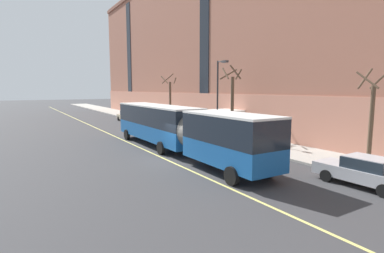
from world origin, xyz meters
TOP-DOWN VIEW (x-y plane):
  - ground_plane at (0.00, 0.00)m, footprint 260.00×260.00m
  - sidewalk at (9.23, 3.00)m, footprint 4.88×160.00m
  - apartment_facade at (17.66, 0.00)m, footprint 15.20×110.00m
  - city_bus at (1.29, 1.93)m, footprint 2.93×19.73m
  - parked_car_champagne_0 at (5.68, 26.25)m, footprint 2.11×4.80m
  - parked_car_green_1 at (5.49, 5.71)m, footprint 1.93×4.28m
  - parked_car_navy_2 at (5.52, 15.27)m, footprint 2.08×4.40m
  - parked_car_silver_3 at (5.52, -0.50)m, footprint 1.95×4.61m
  - parked_car_silver_6 at (5.65, -10.06)m, footprint 2.08×4.73m
  - street_tree_near_corner at (9.01, -8.44)m, footprint 1.53×1.49m
  - street_tree_mid_block at (9.00, 4.83)m, footprint 2.13×1.93m
  - street_tree_far_uptown at (8.99, 18.12)m, footprint 1.92×1.91m
  - street_lamp at (7.39, 4.83)m, footprint 0.36×1.48m
  - fire_hydrant at (7.29, 7.12)m, footprint 0.42×0.24m
  - lane_centerline at (-0.41, 3.00)m, footprint 0.16×140.00m

SIDE VIEW (x-z plane):
  - ground_plane at x=0.00m, z-range 0.00..0.00m
  - lane_centerline at x=-0.41m, z-range 0.00..0.01m
  - sidewalk at x=9.23m, z-range 0.00..0.15m
  - fire_hydrant at x=7.29m, z-range 0.13..0.85m
  - parked_car_green_1 at x=5.49m, z-range 0.00..1.56m
  - parked_car_navy_2 at x=5.52m, z-range 0.00..1.56m
  - parked_car_silver_3 at x=5.52m, z-range 0.00..1.56m
  - parked_car_silver_6 at x=5.65m, z-range 0.00..1.56m
  - parked_car_champagne_0 at x=5.68m, z-range 0.00..1.56m
  - city_bus at x=1.29m, z-range 0.29..3.84m
  - street_tree_near_corner at x=9.01m, z-range 0.11..6.21m
  - street_tree_far_uptown at x=8.99m, z-range 0.09..7.00m
  - street_tree_mid_block at x=9.00m, z-range 0.23..7.31m
  - street_lamp at x=7.39m, z-range 0.94..8.37m
  - apartment_facade at x=17.66m, z-range -0.02..23.46m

